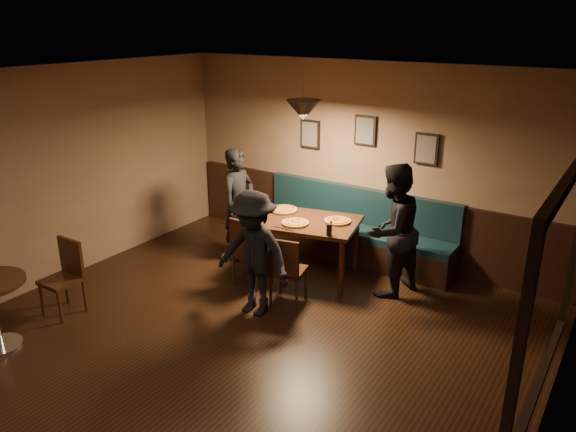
# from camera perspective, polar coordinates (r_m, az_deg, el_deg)

# --- Properties ---
(floor) EXTENTS (7.00, 7.00, 0.00)m
(floor) POSITION_cam_1_polar(r_m,az_deg,el_deg) (5.87, -8.43, -15.04)
(floor) COLOR black
(floor) RESTS_ON ground
(ceiling) EXTENTS (7.00, 7.00, 0.00)m
(ceiling) POSITION_cam_1_polar(r_m,az_deg,el_deg) (4.86, -10.11, 13.19)
(ceiling) COLOR silver
(ceiling) RESTS_ON ground
(wall_back) EXTENTS (6.00, 0.00, 6.00)m
(wall_back) POSITION_cam_1_polar(r_m,az_deg,el_deg) (8.00, 7.94, 5.61)
(wall_back) COLOR #8C704F
(wall_back) RESTS_ON ground
(wall_left) EXTENTS (0.00, 7.00, 7.00)m
(wall_left) POSITION_cam_1_polar(r_m,az_deg,el_deg) (7.49, -26.47, 2.71)
(wall_left) COLOR #8C704F
(wall_left) RESTS_ON ground
(wall_right) EXTENTS (0.00, 7.00, 7.00)m
(wall_right) POSITION_cam_1_polar(r_m,az_deg,el_deg) (4.02, 25.02, -11.01)
(wall_right) COLOR #8C704F
(wall_right) RESTS_ON ground
(wainscot) EXTENTS (5.88, 0.06, 1.00)m
(wainscot) POSITION_cam_1_polar(r_m,az_deg,el_deg) (8.24, 7.56, -0.51)
(wainscot) COLOR black
(wainscot) RESTS_ON ground
(booth_bench) EXTENTS (3.00, 0.60, 1.00)m
(booth_bench) POSITION_cam_1_polar(r_m,az_deg,el_deg) (8.01, 6.70, -1.07)
(booth_bench) COLOR #0F232D
(booth_bench) RESTS_ON ground
(window_frame) EXTENTS (0.06, 2.56, 1.86)m
(window_frame) POSITION_cam_1_polar(r_m,az_deg,el_deg) (4.43, 25.80, -6.81)
(window_frame) COLOR black
(window_frame) RESTS_ON wall_right
(window_glass) EXTENTS (0.00, 2.40, 2.40)m
(window_glass) POSITION_cam_1_polar(r_m,az_deg,el_deg) (4.43, 25.41, -6.74)
(window_glass) COLOR black
(window_glass) RESTS_ON wall_right
(picture_left) EXTENTS (0.32, 0.04, 0.42)m
(picture_left) POSITION_cam_1_polar(r_m,az_deg,el_deg) (8.32, 2.31, 8.46)
(picture_left) COLOR black
(picture_left) RESTS_ON wall_back
(picture_center) EXTENTS (0.32, 0.04, 0.42)m
(picture_center) POSITION_cam_1_polar(r_m,az_deg,el_deg) (7.87, 8.00, 8.74)
(picture_center) COLOR black
(picture_center) RESTS_ON wall_back
(picture_right) EXTENTS (0.32, 0.04, 0.42)m
(picture_right) POSITION_cam_1_polar(r_m,az_deg,el_deg) (7.57, 14.12, 6.73)
(picture_right) COLOR black
(picture_right) RESTS_ON wall_back
(pendant_lamp) EXTENTS (0.44, 0.44, 0.25)m
(pendant_lamp) POSITION_cam_1_polar(r_m,az_deg,el_deg) (7.00, 1.61, 10.88)
(pendant_lamp) COLOR black
(pendant_lamp) RESTS_ON ceiling
(dining_table) EXTENTS (1.65, 1.26, 0.79)m
(dining_table) POSITION_cam_1_polar(r_m,az_deg,el_deg) (7.52, 1.47, -3.23)
(dining_table) COLOR black
(dining_table) RESTS_ON floor
(chair_near_left) EXTENTS (0.43, 0.43, 0.94)m
(chair_near_left) POSITION_cam_1_polar(r_m,az_deg,el_deg) (7.23, -3.68, -3.60)
(chair_near_left) COLOR black
(chair_near_left) RESTS_ON floor
(chair_near_right) EXTENTS (0.47, 0.47, 0.89)m
(chair_near_right) POSITION_cam_1_polar(r_m,az_deg,el_deg) (6.76, 0.03, -5.51)
(chair_near_right) COLOR black
(chair_near_right) RESTS_ON floor
(diner_left) EXTENTS (0.41, 0.61, 1.63)m
(diner_left) POSITION_cam_1_polar(r_m,az_deg,el_deg) (7.93, -5.10, 1.18)
(diner_left) COLOR black
(diner_left) RESTS_ON floor
(diner_right) EXTENTS (0.85, 0.98, 1.70)m
(diner_right) POSITION_cam_1_polar(r_m,az_deg,el_deg) (6.96, 10.73, -1.47)
(diner_right) COLOR black
(diner_right) RESTS_ON floor
(diner_front) EXTENTS (0.99, 0.57, 1.52)m
(diner_front) POSITION_cam_1_polar(r_m,az_deg,el_deg) (6.42, -3.62, -3.91)
(diner_front) COLOR black
(diner_front) RESTS_ON floor
(pizza_a) EXTENTS (0.44, 0.44, 0.04)m
(pizza_a) POSITION_cam_1_polar(r_m,az_deg,el_deg) (7.70, -0.48, 0.67)
(pizza_a) COLOR #C55D25
(pizza_a) RESTS_ON dining_table
(pizza_b) EXTENTS (0.39, 0.39, 0.04)m
(pizza_b) POSITION_cam_1_polar(r_m,az_deg,el_deg) (7.21, 0.75, -0.70)
(pizza_b) COLOR orange
(pizza_b) RESTS_ON dining_table
(pizza_c) EXTENTS (0.43, 0.43, 0.04)m
(pizza_c) POSITION_cam_1_polar(r_m,az_deg,el_deg) (7.31, 5.16, -0.48)
(pizza_c) COLOR orange
(pizza_c) RESTS_ON dining_table
(soda_glass) EXTENTS (0.09, 0.09, 0.15)m
(soda_glass) POSITION_cam_1_polar(r_m,az_deg,el_deg) (6.84, 4.27, -1.41)
(soda_glass) COLOR black
(soda_glass) RESTS_ON dining_table
(tabasco_bottle) EXTENTS (0.04, 0.04, 0.13)m
(tabasco_bottle) POSITION_cam_1_polar(r_m,az_deg,el_deg) (7.04, 4.47, -0.88)
(tabasco_bottle) COLOR maroon
(tabasco_bottle) RESTS_ON dining_table
(napkin_a) EXTENTS (0.14, 0.14, 0.01)m
(napkin_a) POSITION_cam_1_polar(r_m,az_deg,el_deg) (7.85, -1.35, 0.89)
(napkin_a) COLOR #217E3D
(napkin_a) RESTS_ON dining_table
(napkin_b) EXTENTS (0.18, 0.18, 0.01)m
(napkin_b) POSITION_cam_1_polar(r_m,az_deg,el_deg) (7.42, -3.16, -0.28)
(napkin_b) COLOR #207B28
(napkin_b) RESTS_ON dining_table
(cutlery_set) EXTENTS (0.20, 0.02, 0.00)m
(cutlery_set) POSITION_cam_1_polar(r_m,az_deg,el_deg) (7.06, -0.53, -1.33)
(cutlery_set) COLOR white
(cutlery_set) RESTS_ON dining_table
(cafe_chair_far) EXTENTS (0.40, 0.40, 0.90)m
(cafe_chair_far) POSITION_cam_1_polar(r_m,az_deg,el_deg) (7.03, -22.46, -6.05)
(cafe_chair_far) COLOR black
(cafe_chair_far) RESTS_ON floor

